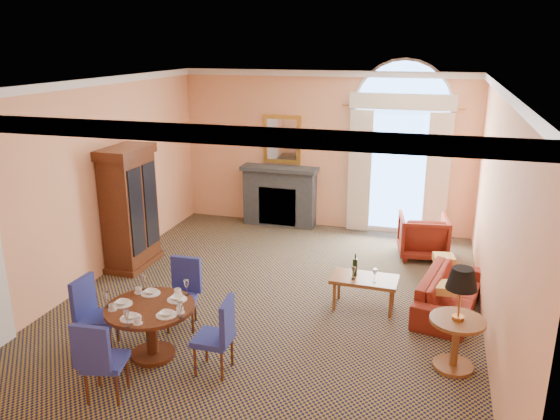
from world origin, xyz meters
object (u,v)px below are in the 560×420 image
(armchair, at_px, (423,236))
(side_table, at_px, (459,308))
(armoire, at_px, (130,210))
(coffee_table, at_px, (364,280))
(dining_table, at_px, (151,318))
(sofa, at_px, (450,292))

(armchair, relative_size, side_table, 0.68)
(armoire, bearing_deg, coffee_table, -6.98)
(side_table, bearing_deg, coffee_table, 135.62)
(armoire, xyz_separation_m, coffee_table, (4.07, -0.50, -0.56))
(dining_table, bearing_deg, armchair, 54.80)
(side_table, bearing_deg, armoire, 162.04)
(armoire, relative_size, side_table, 1.66)
(armchair, bearing_deg, sofa, 94.39)
(armchair, height_order, side_table, side_table)
(dining_table, bearing_deg, armoire, 124.98)
(armoire, height_order, coffee_table, armoire)
(armoire, xyz_separation_m, armchair, (4.80, 1.82, -0.61))
(dining_table, xyz_separation_m, side_table, (3.57, 0.78, 0.27))
(sofa, xyz_separation_m, coffee_table, (-1.20, -0.32, 0.18))
(coffee_table, bearing_deg, dining_table, -137.56)
(armchair, xyz_separation_m, side_table, (0.52, -3.54, 0.40))
(armoire, bearing_deg, armchair, 20.72)
(sofa, bearing_deg, armchair, 24.37)
(dining_table, height_order, side_table, side_table)
(armoire, xyz_separation_m, side_table, (5.32, -1.72, -0.21))
(armoire, distance_m, dining_table, 3.10)
(armoire, bearing_deg, sofa, -1.98)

